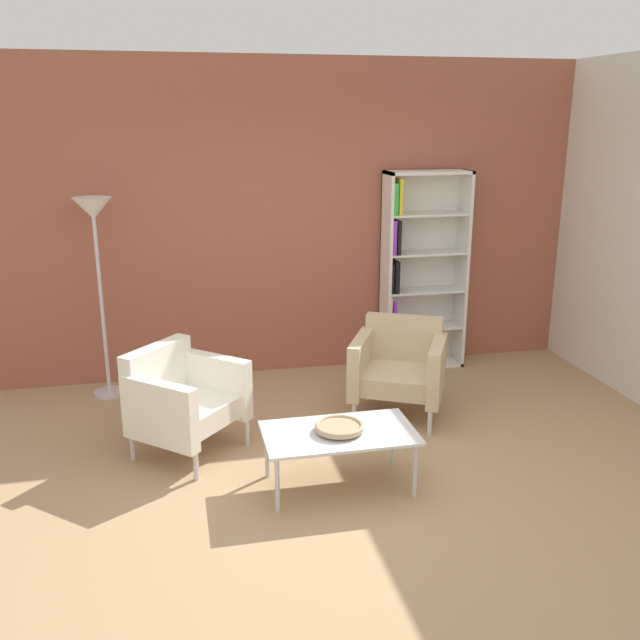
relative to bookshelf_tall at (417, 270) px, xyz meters
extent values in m
plane|color=tan|center=(-1.25, -2.26, -0.96)|extent=(8.32, 8.32, 0.00)
cube|color=#9E5642|center=(-1.25, 0.20, 0.49)|extent=(6.40, 0.12, 2.90)
cube|color=silver|center=(-0.33, -0.03, -0.01)|extent=(0.03, 0.30, 1.90)
cube|color=silver|center=(0.44, -0.03, -0.01)|extent=(0.03, 0.30, 1.90)
cube|color=silver|center=(0.06, -0.03, 0.93)|extent=(0.80, 0.30, 0.03)
cube|color=silver|center=(0.06, -0.03, -0.94)|extent=(0.80, 0.30, 0.03)
cube|color=silver|center=(0.06, 0.12, -0.01)|extent=(0.80, 0.02, 1.90)
cube|color=silver|center=(0.06, -0.03, -0.56)|extent=(0.76, 0.28, 0.02)
cube|color=silver|center=(0.06, -0.03, -0.19)|extent=(0.76, 0.28, 0.02)
cube|color=silver|center=(0.06, -0.03, 0.17)|extent=(0.76, 0.28, 0.02)
cube|color=silver|center=(0.06, -0.03, 0.54)|extent=(0.76, 0.28, 0.02)
cube|color=red|center=(-0.29, -0.05, -0.81)|extent=(0.04, 0.23, 0.22)
cube|color=blue|center=(-0.25, -0.04, -0.81)|extent=(0.03, 0.25, 0.21)
cube|color=white|center=(-0.30, -0.08, -0.39)|extent=(0.02, 0.17, 0.32)
cube|color=purple|center=(-0.26, -0.06, -0.41)|extent=(0.03, 0.21, 0.28)
cube|color=black|center=(-0.30, -0.08, -0.04)|extent=(0.03, 0.17, 0.28)
cube|color=black|center=(-0.25, -0.06, -0.03)|extent=(0.04, 0.21, 0.30)
cube|color=purple|center=(-0.29, -0.08, 0.34)|extent=(0.04, 0.17, 0.32)
cube|color=black|center=(-0.24, -0.05, 0.34)|extent=(0.03, 0.24, 0.31)
cube|color=green|center=(-0.29, -0.06, 0.70)|extent=(0.04, 0.22, 0.29)
cube|color=yellow|center=(-0.24, -0.05, 0.72)|extent=(0.03, 0.23, 0.33)
cube|color=silver|center=(-1.30, -2.15, -0.57)|extent=(1.00, 0.56, 0.02)
cylinder|color=silver|center=(-1.75, -2.38, -0.77)|extent=(0.03, 0.03, 0.38)
cylinder|color=silver|center=(-0.85, -2.38, -0.77)|extent=(0.03, 0.03, 0.38)
cylinder|color=silver|center=(-1.75, -1.92, -0.77)|extent=(0.03, 0.03, 0.38)
cylinder|color=silver|center=(-0.85, -1.92, -0.77)|extent=(0.03, 0.03, 0.38)
cylinder|color=tan|center=(-1.30, -2.15, -0.55)|extent=(0.13, 0.13, 0.02)
cylinder|color=tan|center=(-1.30, -2.15, -0.53)|extent=(0.32, 0.32, 0.02)
torus|color=tan|center=(-1.30, -2.15, -0.52)|extent=(0.32, 0.32, 0.02)
cube|color=white|center=(-2.26, -1.42, -0.64)|extent=(0.86, 0.86, 0.16)
cube|color=white|center=(-2.46, -1.24, -0.37)|extent=(0.52, 0.56, 0.38)
cube|color=white|center=(-2.45, -1.67, -0.53)|extent=(0.53, 0.49, 0.46)
cube|color=white|center=(-2.03, -1.21, -0.53)|extent=(0.53, 0.49, 0.46)
cylinder|color=silver|center=(-2.22, -1.85, -0.84)|extent=(0.04, 0.04, 0.24)
cylinder|color=silver|center=(-1.82, -1.41, -0.84)|extent=(0.04, 0.04, 0.24)
cylinder|color=silver|center=(-2.66, -1.47, -0.84)|extent=(0.04, 0.04, 0.24)
cylinder|color=silver|center=(-2.26, -1.02, -0.84)|extent=(0.04, 0.04, 0.24)
cube|color=#C6B289|center=(-0.55, -1.13, -0.64)|extent=(0.83, 0.81, 0.16)
cube|color=#C6B289|center=(-0.43, -0.89, -0.37)|extent=(0.62, 0.40, 0.38)
cube|color=#C6B289|center=(-0.84, -1.01, -0.53)|extent=(0.37, 0.60, 0.46)
cube|color=#C6B289|center=(-0.28, -1.29, -0.53)|extent=(0.37, 0.60, 0.46)
cylinder|color=silver|center=(-0.96, -1.27, -0.84)|extent=(0.04, 0.04, 0.24)
cylinder|color=silver|center=(-0.42, -1.54, -0.84)|extent=(0.04, 0.04, 0.24)
cylinder|color=silver|center=(-0.69, -0.75, -0.84)|extent=(0.04, 0.04, 0.24)
cylinder|color=silver|center=(-0.16, -1.02, -0.84)|extent=(0.04, 0.04, 0.24)
cylinder|color=silver|center=(-2.91, -0.14, -0.95)|extent=(0.28, 0.28, 0.02)
cylinder|color=silver|center=(-2.91, -0.14, -0.11)|extent=(0.03, 0.03, 1.65)
cone|color=white|center=(-2.91, -0.14, 0.69)|extent=(0.32, 0.32, 0.18)
camera|label=1|loc=(-2.30, -6.17, 1.43)|focal=38.97mm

